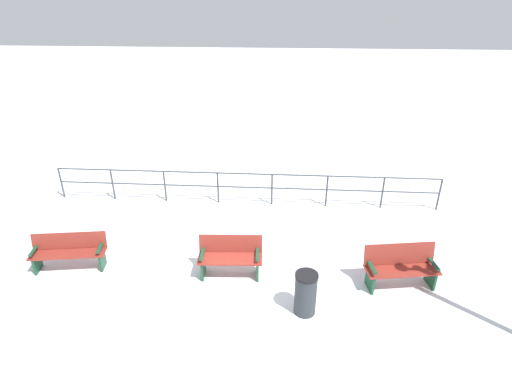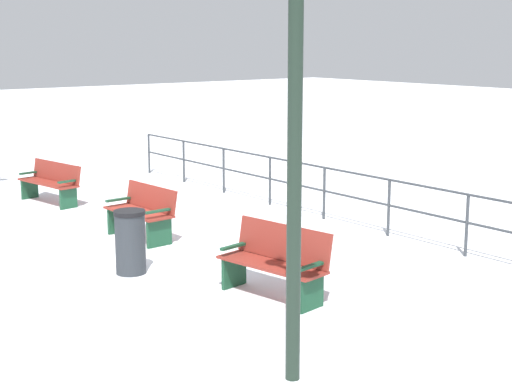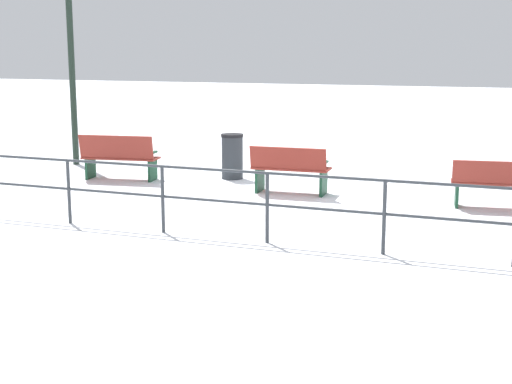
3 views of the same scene
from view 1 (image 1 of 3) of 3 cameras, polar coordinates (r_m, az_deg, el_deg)
ground_plane at (r=9.31m, az=-3.58°, el=-11.61°), size 80.00×80.00×0.00m
bench_nearest at (r=10.20m, az=-24.77°, el=-7.50°), size 0.72×1.69×0.82m
bench_second at (r=9.10m, az=-3.62°, el=-9.01°), size 0.64×1.44×0.89m
bench_third at (r=9.29m, az=19.63°, el=-9.79°), size 0.77×1.60×0.93m
waterfront_railing at (r=11.90m, az=-1.59°, el=1.21°), size 0.05×11.23×0.99m
trash_bin at (r=8.18m, az=6.96°, el=-13.92°), size 0.45×0.45×0.92m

